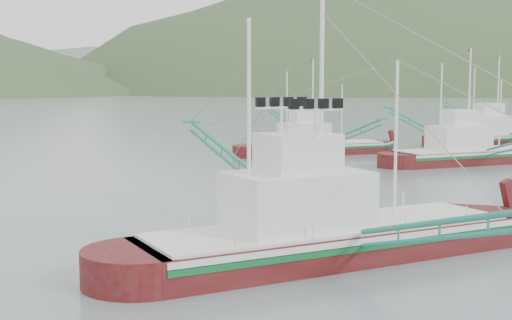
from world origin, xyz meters
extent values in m
plane|color=slate|center=(0.00, 0.00, 0.00)|extent=(1200.00, 1200.00, 0.00)
cube|color=#470B0C|center=(1.71, -2.80, 0.22)|extent=(17.08, 9.39, 2.20)
cube|color=silver|center=(1.71, -2.80, 1.16)|extent=(16.80, 9.37, 0.24)
cube|color=#0D5D28|center=(1.71, -2.80, 0.88)|extent=(16.80, 9.39, 0.24)
cube|color=silver|center=(1.71, -2.80, 1.38)|extent=(16.23, 8.92, 0.13)
cube|color=silver|center=(0.14, -3.32, 2.54)|extent=(6.34, 5.08, 2.43)
cube|color=silver|center=(0.14, -3.32, 4.52)|extent=(3.48, 3.20, 1.54)
cylinder|color=white|center=(1.18, -2.98, 6.28)|extent=(0.18, 0.18, 9.92)
cylinder|color=white|center=(-1.96, -4.02, 5.54)|extent=(0.15, 0.15, 8.43)
cylinder|color=white|center=(4.84, -1.76, 4.80)|extent=(0.13, 0.13, 6.94)
cube|color=#470B0C|center=(23.40, 28.36, 0.20)|extent=(15.57, 7.22, 2.01)
cube|color=silver|center=(23.40, 28.36, 1.05)|extent=(15.30, 7.23, 0.22)
cube|color=#0D5D28|center=(23.40, 28.36, 0.80)|extent=(15.30, 7.25, 0.22)
cube|color=silver|center=(23.40, 28.36, 1.25)|extent=(14.79, 6.86, 0.12)
cube|color=silver|center=(21.93, 28.03, 2.31)|extent=(5.60, 4.23, 2.21)
cube|color=silver|center=(21.93, 28.03, 4.12)|extent=(3.03, 2.73, 1.41)
cylinder|color=white|center=(22.91, 28.25, 5.72)|extent=(0.16, 0.16, 9.03)
cylinder|color=white|center=(19.97, 27.59, 5.04)|extent=(0.14, 0.14, 7.68)
cylinder|color=white|center=(26.34, 29.02, 4.37)|extent=(0.12, 0.12, 6.32)
cube|color=#470B0C|center=(11.60, 38.30, 0.19)|extent=(14.44, 6.30, 1.86)
cube|color=silver|center=(11.60, 38.30, 0.98)|extent=(14.18, 6.32, 0.21)
cube|color=#0D5D28|center=(11.60, 38.30, 0.75)|extent=(14.18, 6.34, 0.21)
cube|color=silver|center=(11.60, 38.30, 1.17)|extent=(13.72, 5.99, 0.11)
cube|color=silver|center=(10.23, 38.04, 2.14)|extent=(5.14, 3.81, 2.05)
cube|color=silver|center=(10.23, 38.04, 3.82)|extent=(2.77, 2.47, 1.31)
cylinder|color=white|center=(11.14, 38.21, 5.31)|extent=(0.15, 0.15, 8.39)
cylinder|color=white|center=(8.40, 37.69, 4.69)|extent=(0.13, 0.13, 7.13)
cylinder|color=white|center=(14.35, 38.83, 4.06)|extent=(0.11, 0.11, 5.87)
cube|color=#470B0C|center=(35.03, 44.82, 0.20)|extent=(15.23, 4.73, 2.01)
cube|color=silver|center=(35.03, 44.82, 1.05)|extent=(14.93, 4.79, 0.22)
cube|color=#0D5D28|center=(35.03, 44.82, 0.80)|extent=(14.94, 4.81, 0.22)
cube|color=silver|center=(35.03, 44.82, 1.25)|extent=(14.47, 4.49, 0.12)
cube|color=silver|center=(33.53, 44.75, 2.31)|extent=(5.17, 3.45, 2.21)
cube|color=silver|center=(33.53, 44.75, 4.12)|extent=(2.71, 2.33, 1.41)
cylinder|color=white|center=(34.53, 44.80, 5.72)|extent=(0.16, 0.16, 9.03)
cylinder|color=white|center=(31.52, 44.65, 5.04)|extent=(0.14, 0.14, 7.68)
ellipsoid|color=#324B26|center=(240.00, 430.00, 0.00)|extent=(684.00, 432.00, 306.00)
ellipsoid|color=slate|center=(30.00, 560.00, 0.00)|extent=(960.00, 400.00, 240.00)
camera|label=1|loc=(-6.21, -31.04, 7.40)|focal=50.00mm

